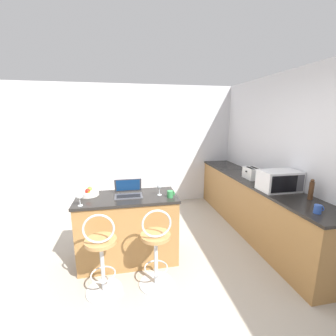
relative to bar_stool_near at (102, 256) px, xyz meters
name	(u,v)px	position (x,y,z in m)	size (l,w,h in m)	color
ground_plane	(160,292)	(0.62, -0.12, -0.45)	(20.00, 20.00, 0.00)	#ADA393
wall_back	(140,146)	(0.62, 2.68, 0.85)	(12.00, 0.06, 2.60)	silver
wall_right	(336,172)	(2.71, -0.12, 0.85)	(0.06, 12.00, 2.60)	silver
breakfast_bar	(128,228)	(0.30, 0.57, 0.01)	(1.30, 0.62, 0.92)	#9E703D
counter_right	(252,205)	(2.41, 1.02, 0.01)	(0.58, 3.30, 0.92)	#9E703D
bar_stool_near	(102,256)	(0.00, 0.00, 0.00)	(0.40, 0.40, 0.98)	silver
bar_stool_far	(156,250)	(0.59, 0.00, 0.00)	(0.40, 0.40, 0.98)	silver
laptop	(128,191)	(0.32, 0.61, 0.52)	(0.36, 0.28, 0.21)	#47474C
microwave	(279,181)	(2.40, 0.41, 0.61)	(0.53, 0.34, 0.28)	silver
toaster	(252,173)	(2.37, 1.05, 0.56)	(0.22, 0.29, 0.19)	silver
mug_blue	(318,209)	(2.30, -0.36, 0.51)	(0.09, 0.08, 0.09)	#2D51AD
mug_green	(170,194)	(0.85, 0.43, 0.51)	(0.10, 0.08, 0.09)	#338447
pepper_mill	(311,190)	(2.56, 0.02, 0.59)	(0.06, 0.06, 0.26)	#4C2D19
fruit_bowl	(89,193)	(-0.19, 0.70, 0.50)	(0.25, 0.25, 0.11)	silver
wine_glass_tall	(159,187)	(0.72, 0.54, 0.58)	(0.07, 0.07, 0.16)	silver
wine_glass_short	(79,196)	(-0.24, 0.35, 0.58)	(0.08, 0.08, 0.16)	silver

